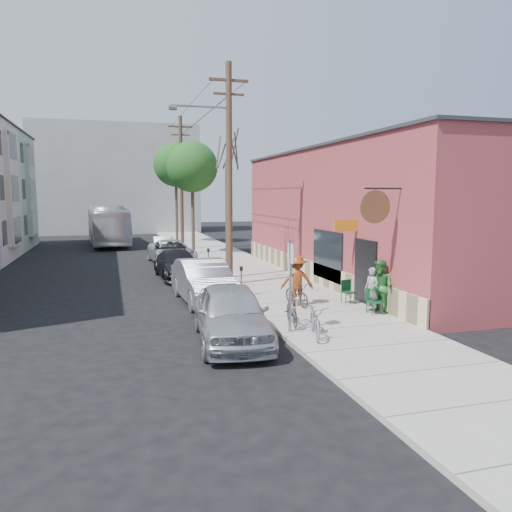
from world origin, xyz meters
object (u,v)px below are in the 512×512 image
object	(u,v)px
patron_grey	(371,290)
patron_green	(381,287)
car_3	(172,252)
parking_meter_near	(241,276)
tree_leafy_mid	(192,167)
car_2	(178,265)
car_4	(163,245)
tree_bare	(228,220)
parked_bike_a	(292,310)
car_0	(231,314)
utility_pole_near	(228,170)
parking_meter_far	(208,256)
sign_post	(290,277)
car_1	(204,281)
patio_chair_a	(348,292)
parked_bike_b	(315,320)
bus	(108,225)
cyclist	(297,280)
tree_leafy_far	(176,165)

from	to	relation	value
patron_grey	patron_green	bearing A→B (deg)	23.96
car_3	parking_meter_near	bearing A→B (deg)	-86.52
tree_leafy_mid	car_2	size ratio (longest dim) A/B	1.60
car_4	tree_leafy_mid	bearing A→B (deg)	-27.16
tree_bare	parked_bike_a	bearing A→B (deg)	-90.77
car_0	car_3	xyz separation A→B (m)	(0.32, 17.35, -0.11)
tree_bare	car_0	distance (m)	10.87
utility_pole_near	parked_bike_a	distance (m)	9.05
car_4	parking_meter_near	bearing A→B (deg)	-82.38
parking_meter_far	car_2	size ratio (longest dim) A/B	0.25
sign_post	parking_meter_near	distance (m)	5.59
patron_green	car_1	bearing A→B (deg)	-141.59
parking_meter_far	car_1	xyz separation A→B (m)	(-1.55, -7.17, -0.13)
parking_meter_near	patio_chair_a	bearing A→B (deg)	-34.03
patron_green	parked_bike_b	xyz separation A→B (m)	(-3.33, -2.02, -0.47)
car_4	bus	distance (m)	9.62
patron_green	car_1	distance (m)	6.90
sign_post	car_3	bearing A→B (deg)	95.14
parking_meter_near	patron_grey	distance (m)	5.45
bus	patio_chair_a	bearing A→B (deg)	-76.33
parking_meter_far	sign_post	bearing A→B (deg)	-89.55
tree_bare	car_3	bearing A→B (deg)	106.04
patio_chair_a	bus	distance (m)	29.42
car_1	car_2	distance (m)	6.17
parking_meter_near	car_2	bearing A→B (deg)	106.43
parking_meter_far	cyclist	xyz separation A→B (m)	(1.59, -9.31, 0.11)
car_1	parked_bike_b	bearing A→B (deg)	-73.60
tree_leafy_mid	car_4	world-z (taller)	tree_leafy_mid
tree_leafy_far	patron_green	bearing A→B (deg)	-83.29
patron_grey	tree_leafy_far	bearing A→B (deg)	165.82
parked_bike_a	patio_chair_a	bearing A→B (deg)	45.41
tree_bare	patio_chair_a	distance (m)	8.19
tree_leafy_mid	tree_leafy_far	xyz separation A→B (m)	(0.00, 9.02, 0.67)
patron_grey	car_2	world-z (taller)	patron_grey
tree_leafy_far	parked_bike_b	world-z (taller)	tree_leafy_far
car_3	car_4	world-z (taller)	car_3
parking_meter_far	patron_green	distance (m)	12.00
car_2	car_4	size ratio (longest dim) A/B	1.26
parked_bike_b	car_1	size ratio (longest dim) A/B	0.35
parking_meter_far	utility_pole_near	bearing A→B (deg)	-88.11
patron_grey	tree_bare	bearing A→B (deg)	179.43
utility_pole_near	bus	size ratio (longest dim) A/B	0.83
tree_leafy_far	car_4	distance (m)	10.24
parking_meter_near	car_2	world-z (taller)	car_2
cyclist	car_0	distance (m)	4.80
patio_chair_a	patron_grey	bearing A→B (deg)	-99.34
patron_grey	car_4	distance (m)	21.45
patio_chair_a	parked_bike_a	size ratio (longest dim) A/B	0.55
patron_green	car_3	size ratio (longest dim) A/B	0.36
car_3	bus	size ratio (longest dim) A/B	0.44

